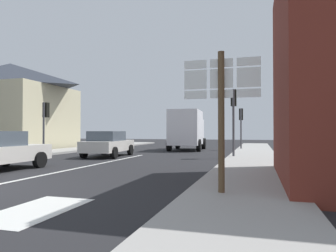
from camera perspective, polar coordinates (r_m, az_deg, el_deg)
ground_plane at (r=17.30m, az=-7.22°, el=-5.83°), size 80.00×80.00×0.00m
sidewalk_right at (r=13.89m, az=15.08°, el=-6.71°), size 2.56×44.00×0.14m
sidewalk_left at (r=19.31m, az=-28.00°, el=-5.01°), size 2.56×44.00×0.14m
lane_centre_stripe at (r=13.73m, az=-13.92°, el=-7.04°), size 0.16×12.00×0.01m
lane_turn_arrow at (r=6.39m, az=-23.17°, el=-14.06°), size 1.20×2.20×0.01m
clapboard_house_left at (r=28.60m, az=-27.03°, el=3.33°), size 9.21×8.44×7.05m
sedan_far at (r=18.31m, az=-10.96°, el=-3.17°), size 2.24×4.33×1.47m
delivery_truck at (r=24.11m, az=3.51°, el=-0.55°), size 2.74×5.12×3.05m
route_sign_post at (r=6.86m, az=9.78°, el=3.58°), size 1.66×0.14×3.20m
traffic_light_far_right at (r=24.78m, az=13.29°, el=1.20°), size 0.30×0.49×3.24m
traffic_light_near_left at (r=20.30m, az=-21.63°, el=1.68°), size 0.30×0.49×3.22m
traffic_light_near_right at (r=17.16m, az=11.98°, el=3.38°), size 0.30×0.49×3.73m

